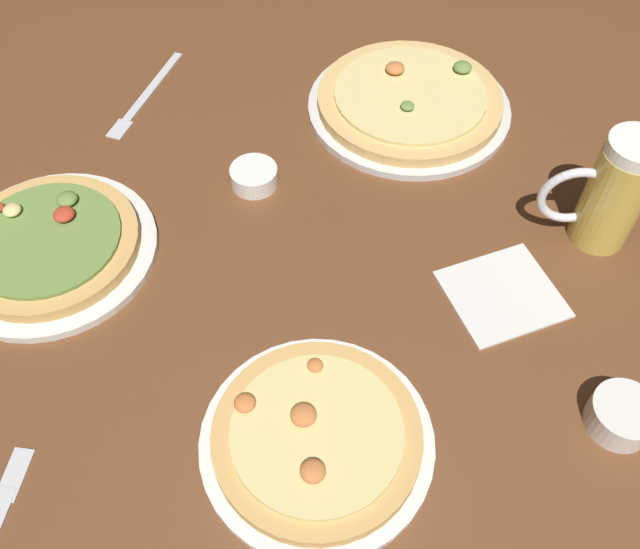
% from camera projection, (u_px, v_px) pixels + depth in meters
% --- Properties ---
extents(ground_plane, '(2.40, 2.40, 0.03)m').
position_uv_depth(ground_plane, '(320.00, 290.00, 0.91)').
color(ground_plane, brown).
extents(pizza_plate_near, '(0.26, 0.26, 0.05)m').
position_uv_depth(pizza_plate_near, '(317.00, 438.00, 0.75)').
color(pizza_plate_near, silver).
rests_on(pizza_plate_near, ground_plane).
extents(pizza_plate_far, '(0.29, 0.29, 0.05)m').
position_uv_depth(pizza_plate_far, '(49.00, 246.00, 0.91)').
color(pizza_plate_far, silver).
rests_on(pizza_plate_far, ground_plane).
extents(pizza_plate_side, '(0.33, 0.33, 0.05)m').
position_uv_depth(pizza_plate_side, '(409.00, 102.00, 1.10)').
color(pizza_plate_side, silver).
rests_on(pizza_plate_side, ground_plane).
extents(beer_mug_dark, '(0.14, 0.08, 0.17)m').
position_uv_depth(beer_mug_dark, '(612.00, 193.00, 0.88)').
color(beer_mug_dark, gold).
rests_on(beer_mug_dark, ground_plane).
extents(ramekin_sauce, '(0.07, 0.07, 0.03)m').
position_uv_depth(ramekin_sauce, '(254.00, 176.00, 1.00)').
color(ramekin_sauce, white).
rests_on(ramekin_sauce, ground_plane).
extents(ramekin_butter, '(0.08, 0.08, 0.04)m').
position_uv_depth(ramekin_butter, '(622.00, 416.00, 0.76)').
color(ramekin_butter, silver).
rests_on(ramekin_butter, ground_plane).
extents(napkin_folded, '(0.17, 0.17, 0.01)m').
position_uv_depth(napkin_folded, '(503.00, 293.00, 0.88)').
color(napkin_folded, silver).
rests_on(napkin_folded, ground_plane).
extents(fork_left, '(0.10, 0.22, 0.01)m').
position_uv_depth(fork_left, '(146.00, 95.00, 1.13)').
color(fork_left, silver).
rests_on(fork_left, ground_plane).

